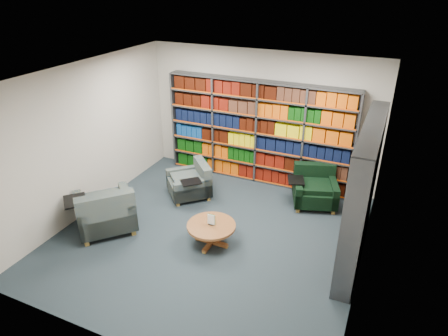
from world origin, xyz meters
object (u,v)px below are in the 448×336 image
at_px(chair_green_right, 314,189).
at_px(chair_teal_front, 106,214).
at_px(chair_teal_left, 192,183).
at_px(coffee_table, 211,229).

distance_m(chair_green_right, chair_teal_front, 3.99).
xyz_separation_m(chair_teal_left, chair_green_right, (2.33, 0.75, 0.01)).
xyz_separation_m(chair_teal_front, coffee_table, (1.86, 0.41, -0.05)).
bearing_deg(chair_green_right, coffee_table, -121.29).
bearing_deg(chair_teal_front, chair_teal_left, 65.57).
distance_m(chair_green_right, coffee_table, 2.43).
height_order(chair_teal_left, coffee_table, chair_teal_left).
bearing_deg(chair_green_right, chair_teal_front, -141.50).
bearing_deg(chair_teal_left, chair_green_right, 17.74).
bearing_deg(chair_teal_front, coffee_table, 12.34).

